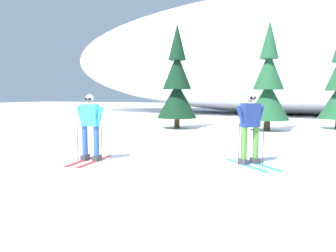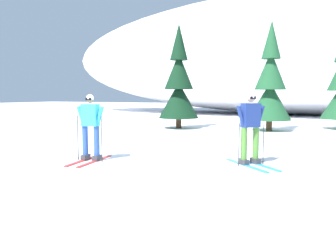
{
  "view_description": "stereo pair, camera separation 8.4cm",
  "coord_description": "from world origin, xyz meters",
  "px_view_note": "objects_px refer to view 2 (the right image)",
  "views": [
    {
      "loc": [
        3.43,
        -7.47,
        1.74
      ],
      "look_at": [
        0.12,
        0.22,
        0.95
      ],
      "focal_mm": 35.14,
      "sensor_mm": 36.0,
      "label": 1
    },
    {
      "loc": [
        3.5,
        -7.43,
        1.74
      ],
      "look_at": [
        0.12,
        0.22,
        0.95
      ],
      "focal_mm": 35.14,
      "sensor_mm": 36.0,
      "label": 2
    }
  ],
  "objects_px": {
    "skier_navy_jacket": "(250,127)",
    "pine_tree_far_left": "(179,85)",
    "pine_tree_center_left": "(270,85)",
    "skier_cyan_jacket": "(90,126)"
  },
  "relations": [
    {
      "from": "skier_navy_jacket",
      "to": "pine_tree_far_left",
      "type": "distance_m",
      "value": 9.29
    },
    {
      "from": "skier_cyan_jacket",
      "to": "pine_tree_far_left",
      "type": "relative_size",
      "value": 0.33
    },
    {
      "from": "pine_tree_center_left",
      "to": "pine_tree_far_left",
      "type": "bearing_deg",
      "value": -171.68
    },
    {
      "from": "skier_navy_jacket",
      "to": "pine_tree_far_left",
      "type": "xyz_separation_m",
      "value": [
        -5.03,
        7.7,
        1.31
      ]
    },
    {
      "from": "skier_cyan_jacket",
      "to": "pine_tree_center_left",
      "type": "bearing_deg",
      "value": 70.27
    },
    {
      "from": "skier_cyan_jacket",
      "to": "pine_tree_center_left",
      "type": "relative_size",
      "value": 0.33
    },
    {
      "from": "skier_navy_jacket",
      "to": "pine_tree_center_left",
      "type": "relative_size",
      "value": 0.34
    },
    {
      "from": "skier_navy_jacket",
      "to": "pine_tree_center_left",
      "type": "bearing_deg",
      "value": 93.64
    },
    {
      "from": "skier_navy_jacket",
      "to": "pine_tree_center_left",
      "type": "height_order",
      "value": "pine_tree_center_left"
    },
    {
      "from": "pine_tree_center_left",
      "to": "skier_navy_jacket",
      "type": "bearing_deg",
      "value": -86.36
    }
  ]
}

